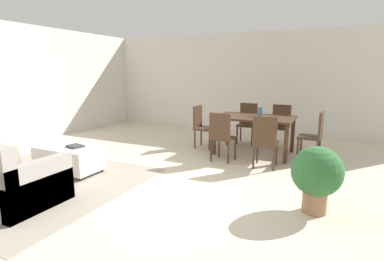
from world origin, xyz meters
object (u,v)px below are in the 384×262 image
(dining_chair_far_left, at_px, (247,121))
(dining_chair_head_east, at_px, (315,133))
(dining_table, at_px, (254,121))
(dining_chair_near_left, at_px, (222,134))
(ottoman_table, at_px, (69,158))
(dining_chair_far_right, at_px, (280,123))
(book_on_ottoman, at_px, (75,146))
(potted_plant, at_px, (317,174))
(dining_chair_near_right, at_px, (265,139))
(dining_chair_head_west, at_px, (202,124))
(vase_centerpiece, at_px, (260,112))

(dining_chair_far_left, distance_m, dining_chair_head_east, 1.73)
(dining_table, height_order, dining_chair_near_left, dining_chair_near_left)
(ottoman_table, distance_m, dining_chair_near_left, 2.66)
(dining_chair_far_right, distance_m, dining_chair_head_east, 1.15)
(book_on_ottoman, bearing_deg, potted_plant, 2.71)
(dining_chair_near_right, bearing_deg, dining_chair_head_east, 51.29)
(ottoman_table, bearing_deg, dining_chair_far_right, 50.00)
(dining_chair_near_left, bearing_deg, dining_chair_head_west, 133.19)
(ottoman_table, bearing_deg, vase_centerpiece, 44.78)
(dining_chair_head_east, height_order, book_on_ottoman, dining_chair_head_east)
(potted_plant, bearing_deg, dining_chair_far_left, 118.38)
(dining_chair_far_left, distance_m, dining_chair_head_west, 1.18)
(dining_chair_head_east, relative_size, book_on_ottoman, 3.54)
(dining_chair_near_left, height_order, dining_chair_far_left, same)
(dining_table, xyz_separation_m, potted_plant, (1.32, -2.28, -0.19))
(dining_table, distance_m, dining_chair_far_right, 0.95)
(dining_chair_near_left, distance_m, potted_plant, 2.23)
(dining_table, bearing_deg, dining_chair_far_right, 66.91)
(dining_chair_far_left, relative_size, potted_plant, 1.14)
(dining_chair_head_east, xyz_separation_m, vase_centerpiece, (-1.04, 0.02, 0.34))
(ottoman_table, xyz_separation_m, dining_chair_head_west, (1.31, 2.47, 0.27))
(dining_chair_head_west, bearing_deg, ottoman_table, -117.94)
(dining_chair_far_right, distance_m, vase_centerpiece, 0.94)
(potted_plant, bearing_deg, dining_chair_far_right, 106.79)
(ottoman_table, height_order, dining_chair_far_right, dining_chair_far_right)
(dining_table, height_order, dining_chair_near_right, dining_chair_near_right)
(ottoman_table, height_order, dining_chair_head_west, dining_chair_head_west)
(dining_table, bearing_deg, potted_plant, -59.95)
(dining_chair_near_left, relative_size, dining_chair_far_left, 1.00)
(dining_table, bearing_deg, dining_chair_head_east, 0.88)
(dining_chair_head_west, bearing_deg, dining_chair_near_left, -46.81)
(dining_chair_far_right, height_order, vase_centerpiece, vase_centerpiece)
(dining_chair_far_left, bearing_deg, dining_table, -66.34)
(dining_chair_head_west, relative_size, potted_plant, 1.14)
(book_on_ottoman, bearing_deg, dining_chair_head_east, 35.42)
(dining_chair_head_west, bearing_deg, dining_chair_head_east, 1.24)
(dining_chair_near_right, relative_size, dining_chair_head_west, 1.00)
(dining_chair_near_left, distance_m, vase_centerpiece, 1.06)
(dining_chair_near_left, xyz_separation_m, dining_chair_far_left, (0.01, 1.70, 0.00))
(dining_chair_near_right, bearing_deg, dining_chair_head_west, 151.40)
(dining_chair_near_right, distance_m, dining_chair_far_left, 1.91)
(dining_chair_far_left, height_order, potted_plant, dining_chair_far_left)
(vase_centerpiece, relative_size, book_on_ottoman, 0.76)
(dining_chair_near_right, height_order, dining_chair_far_left, same)
(potted_plant, bearing_deg, vase_centerpiece, 117.81)
(dining_chair_far_right, relative_size, dining_chair_head_east, 1.00)
(book_on_ottoman, bearing_deg, dining_chair_near_left, 39.59)
(dining_chair_head_west, relative_size, vase_centerpiece, 4.65)
(dining_table, xyz_separation_m, dining_chair_head_west, (-1.15, -0.03, -0.15))
(dining_chair_head_west, height_order, vase_centerpiece, vase_centerpiece)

